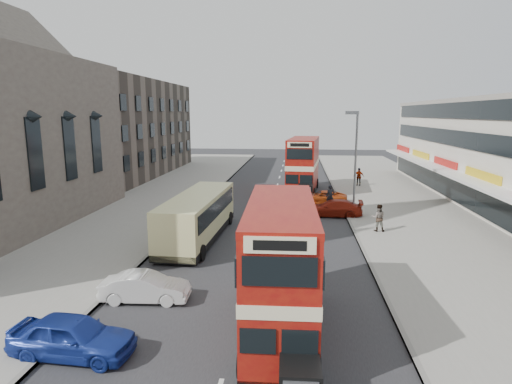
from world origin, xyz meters
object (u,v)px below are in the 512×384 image
at_px(car_left_front, 145,287).
at_px(pedestrian_near, 378,218).
at_px(coach, 198,215).
at_px(bus_main, 281,269).
at_px(bus_second, 303,165).
at_px(street_lamp, 355,156).
at_px(car_right_b, 323,197).
at_px(car_right_a, 333,208).
at_px(pedestrian_far, 359,177).
at_px(cyclist, 330,202).
at_px(car_left_near, 73,336).

xyz_separation_m(car_left_front, pedestrian_near, (11.89, 11.56, 0.46)).
distance_m(coach, car_left_front, 9.08).
distance_m(bus_main, bus_second, 27.99).
distance_m(street_lamp, car_right_b, 6.56).
distance_m(bus_second, car_left_front, 26.92).
distance_m(bus_main, car_right_a, 18.47).
bearing_deg(bus_second, car_left_front, 80.59).
height_order(car_left_front, pedestrian_far, pedestrian_far).
distance_m(car_left_front, pedestrian_far, 32.57).
bearing_deg(car_left_front, bus_second, -18.61).
distance_m(car_right_b, cyclist, 3.06).
height_order(car_left_front, car_right_b, car_left_front).
distance_m(bus_second, car_right_a, 10.37).
bearing_deg(pedestrian_far, pedestrian_near, -80.18).
xyz_separation_m(bus_main, cyclist, (3.27, 19.68, -1.68)).
relative_size(bus_second, car_right_a, 2.19).
relative_size(bus_second, car_left_front, 2.63).
xyz_separation_m(bus_second, car_right_a, (2.23, -9.90, -2.15)).
height_order(car_left_near, pedestrian_near, pedestrian_near).
bearing_deg(car_left_front, coach, -4.67).
bearing_deg(cyclist, car_right_b, 95.07).
distance_m(car_left_near, car_left_front, 4.34).
relative_size(bus_main, car_left_front, 2.28).
height_order(street_lamp, bus_second, street_lamp).
distance_m(coach, car_right_a, 11.48).
distance_m(car_left_near, pedestrian_near, 20.34).
relative_size(street_lamp, car_right_a, 1.80).
xyz_separation_m(bus_main, pedestrian_far, (7.27, 31.87, -1.36)).
relative_size(car_left_near, car_left_front, 1.10).
height_order(coach, pedestrian_far, coach).
bearing_deg(cyclist, pedestrian_far, 69.66).
xyz_separation_m(car_right_b, pedestrian_near, (3.13, -9.08, 0.50)).
bearing_deg(bus_second, car_left_near, 81.03).
relative_size(street_lamp, car_left_front, 2.16).
bearing_deg(bus_second, street_lamp, 116.40).
xyz_separation_m(bus_main, coach, (-5.68, 11.09, -0.89)).
bearing_deg(car_right_b, pedestrian_near, 21.47).
xyz_separation_m(coach, pedestrian_near, (11.69, 2.54, -0.51)).
bearing_deg(car_right_a, bus_main, -6.59).
bearing_deg(bus_main, cyclist, -101.16).
height_order(bus_main, car_left_near, bus_main).
xyz_separation_m(bus_main, car_left_near, (-6.78, -2.18, -1.78)).
bearing_deg(car_left_near, car_right_b, -18.04).
bearing_deg(bus_second, car_right_b, 114.04).
xyz_separation_m(street_lamp, coach, (-10.56, -6.98, -3.19)).
relative_size(pedestrian_far, cyclist, 0.89).
height_order(bus_second, coach, bus_second).
bearing_deg(cyclist, bus_main, -101.63).
distance_m(car_right_b, pedestrian_far, 10.17).
height_order(car_left_near, car_right_b, car_left_near).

